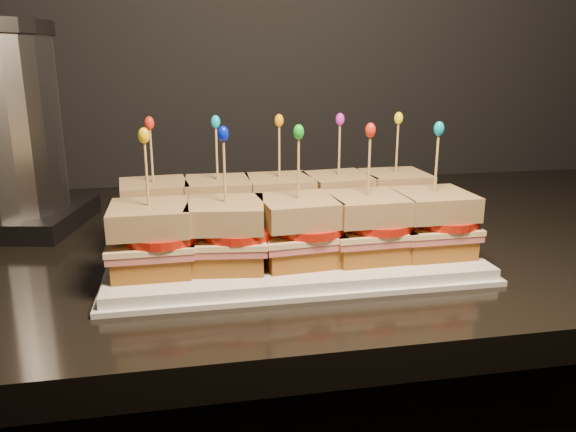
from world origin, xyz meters
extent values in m
cube|color=black|center=(0.54, 1.65, 0.89)|extent=(2.45, 0.72, 0.04)
cube|color=white|center=(0.51, 1.53, 0.92)|extent=(0.43, 0.27, 0.02)
cube|color=white|center=(0.51, 1.53, 0.92)|extent=(0.44, 0.28, 0.01)
cube|color=#663510|center=(0.35, 1.59, 0.94)|extent=(0.09, 0.09, 0.02)
cube|color=#B3504C|center=(0.35, 1.59, 0.96)|extent=(0.10, 0.10, 0.01)
cube|color=beige|center=(0.35, 1.59, 0.97)|extent=(0.10, 0.10, 0.01)
cylinder|color=red|center=(0.36, 1.59, 0.97)|extent=(0.08, 0.08, 0.01)
cube|color=#522B0E|center=(0.35, 1.59, 0.99)|extent=(0.09, 0.09, 0.03)
cylinder|color=tan|center=(0.35, 1.59, 1.04)|extent=(0.00, 0.00, 0.09)
ellipsoid|color=red|center=(0.35, 1.59, 1.08)|extent=(0.01, 0.01, 0.02)
cube|color=#663510|center=(0.43, 1.59, 0.94)|extent=(0.09, 0.09, 0.02)
cube|color=#B3504C|center=(0.43, 1.59, 0.96)|extent=(0.09, 0.09, 0.01)
cube|color=beige|center=(0.43, 1.59, 0.97)|extent=(0.10, 0.09, 0.01)
cylinder|color=red|center=(0.44, 1.59, 0.97)|extent=(0.08, 0.08, 0.01)
cube|color=#522B0E|center=(0.43, 1.59, 0.99)|extent=(0.09, 0.09, 0.03)
cylinder|color=tan|center=(0.43, 1.59, 1.04)|extent=(0.00, 0.00, 0.09)
ellipsoid|color=#0EAECB|center=(0.43, 1.59, 1.08)|extent=(0.01, 0.01, 0.02)
cube|color=#663510|center=(0.51, 1.59, 0.94)|extent=(0.08, 0.08, 0.02)
cube|color=#B3504C|center=(0.51, 1.59, 0.96)|extent=(0.09, 0.09, 0.01)
cube|color=beige|center=(0.51, 1.59, 0.97)|extent=(0.09, 0.09, 0.01)
cylinder|color=red|center=(0.52, 1.59, 0.97)|extent=(0.08, 0.08, 0.01)
cube|color=#522B0E|center=(0.51, 1.59, 0.99)|extent=(0.09, 0.09, 0.03)
cylinder|color=tan|center=(0.51, 1.59, 1.04)|extent=(0.00, 0.00, 0.09)
ellipsoid|color=#FC9E04|center=(0.51, 1.59, 1.08)|extent=(0.01, 0.01, 0.02)
cube|color=#663510|center=(0.59, 1.59, 0.94)|extent=(0.09, 0.09, 0.02)
cube|color=#B3504C|center=(0.59, 1.59, 0.96)|extent=(0.10, 0.10, 0.01)
cube|color=beige|center=(0.59, 1.59, 0.97)|extent=(0.10, 0.10, 0.01)
cylinder|color=red|center=(0.60, 1.59, 0.97)|extent=(0.08, 0.08, 0.01)
cube|color=#522B0E|center=(0.59, 1.59, 0.99)|extent=(0.09, 0.09, 0.03)
cylinder|color=tan|center=(0.59, 1.59, 1.04)|extent=(0.00, 0.00, 0.09)
ellipsoid|color=#CE20C0|center=(0.59, 1.59, 1.08)|extent=(0.01, 0.01, 0.02)
cube|color=#663510|center=(0.67, 1.59, 0.94)|extent=(0.08, 0.08, 0.02)
cube|color=#B3504C|center=(0.67, 1.59, 0.96)|extent=(0.09, 0.09, 0.01)
cube|color=beige|center=(0.67, 1.59, 0.97)|extent=(0.09, 0.09, 0.01)
cylinder|color=red|center=(0.69, 1.59, 0.97)|extent=(0.08, 0.08, 0.01)
cube|color=#522B0E|center=(0.67, 1.59, 0.99)|extent=(0.08, 0.08, 0.03)
cylinder|color=tan|center=(0.67, 1.59, 1.04)|extent=(0.00, 0.00, 0.09)
ellipsoid|color=#FAED0F|center=(0.67, 1.59, 1.08)|extent=(0.01, 0.01, 0.02)
cube|color=#663510|center=(0.35, 1.47, 0.94)|extent=(0.08, 0.08, 0.02)
cube|color=#B3504C|center=(0.35, 1.47, 0.96)|extent=(0.09, 0.09, 0.01)
cube|color=beige|center=(0.35, 1.47, 0.97)|extent=(0.09, 0.09, 0.01)
cylinder|color=red|center=(0.36, 1.46, 0.97)|extent=(0.08, 0.08, 0.01)
cube|color=#522B0E|center=(0.35, 1.47, 0.99)|extent=(0.08, 0.08, 0.03)
cylinder|color=tan|center=(0.35, 1.47, 1.04)|extent=(0.00, 0.00, 0.09)
ellipsoid|color=yellow|center=(0.35, 1.47, 1.08)|extent=(0.01, 0.01, 0.02)
cube|color=#663510|center=(0.43, 1.47, 0.94)|extent=(0.09, 0.09, 0.02)
cube|color=#B3504C|center=(0.43, 1.47, 0.96)|extent=(0.10, 0.10, 0.01)
cube|color=beige|center=(0.43, 1.47, 0.97)|extent=(0.10, 0.10, 0.01)
cylinder|color=red|center=(0.44, 1.46, 0.97)|extent=(0.08, 0.08, 0.01)
cube|color=#522B0E|center=(0.43, 1.47, 0.99)|extent=(0.09, 0.09, 0.03)
cylinder|color=tan|center=(0.43, 1.47, 1.04)|extent=(0.00, 0.00, 0.09)
ellipsoid|color=#0416D9|center=(0.43, 1.47, 1.08)|extent=(0.01, 0.01, 0.02)
cube|color=#663510|center=(0.51, 1.47, 0.94)|extent=(0.09, 0.09, 0.02)
cube|color=#B3504C|center=(0.51, 1.47, 0.96)|extent=(0.10, 0.09, 0.01)
cube|color=beige|center=(0.51, 1.47, 0.97)|extent=(0.10, 0.10, 0.01)
cylinder|color=red|center=(0.52, 1.46, 0.97)|extent=(0.08, 0.08, 0.01)
cube|color=#522B0E|center=(0.51, 1.47, 0.99)|extent=(0.09, 0.09, 0.03)
cylinder|color=tan|center=(0.51, 1.47, 1.04)|extent=(0.00, 0.00, 0.09)
ellipsoid|color=green|center=(0.51, 1.47, 1.08)|extent=(0.01, 0.01, 0.02)
cube|color=#663510|center=(0.59, 1.47, 0.94)|extent=(0.08, 0.08, 0.02)
cube|color=#B3504C|center=(0.59, 1.47, 0.96)|extent=(0.09, 0.09, 0.01)
cube|color=beige|center=(0.59, 1.47, 0.97)|extent=(0.09, 0.09, 0.01)
cylinder|color=red|center=(0.60, 1.46, 0.97)|extent=(0.08, 0.08, 0.01)
cube|color=#522B0E|center=(0.59, 1.47, 0.99)|extent=(0.09, 0.09, 0.03)
cylinder|color=tan|center=(0.59, 1.47, 1.04)|extent=(0.00, 0.00, 0.09)
ellipsoid|color=red|center=(0.59, 1.47, 1.08)|extent=(0.01, 0.01, 0.02)
cube|color=#663510|center=(0.67, 1.47, 0.94)|extent=(0.08, 0.08, 0.02)
cube|color=#B3504C|center=(0.67, 1.47, 0.96)|extent=(0.09, 0.09, 0.01)
cube|color=beige|center=(0.67, 1.47, 0.97)|extent=(0.09, 0.09, 0.01)
cylinder|color=red|center=(0.69, 1.46, 0.97)|extent=(0.08, 0.08, 0.01)
cube|color=#522B0E|center=(0.67, 1.47, 0.99)|extent=(0.08, 0.08, 0.03)
cylinder|color=tan|center=(0.67, 1.47, 1.04)|extent=(0.00, 0.00, 0.09)
ellipsoid|color=#04A1C0|center=(0.67, 1.47, 1.08)|extent=(0.01, 0.01, 0.02)
cube|color=#262628|center=(0.11, 1.75, 0.93)|extent=(0.26, 0.23, 0.03)
camera|label=1|loc=(0.38, 0.87, 1.16)|focal=35.00mm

